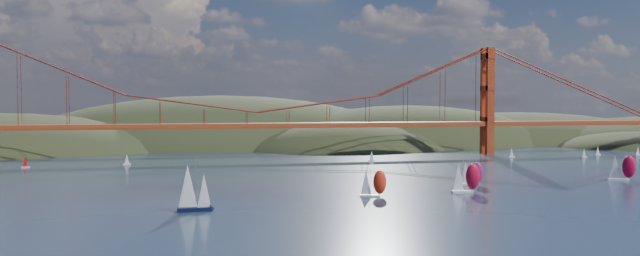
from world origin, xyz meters
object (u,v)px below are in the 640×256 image
object	(u,v)px
racer_2	(621,167)
racer_rwb	(471,173)
racer_0	(373,183)
racer_1	(465,177)
sloop_navy	(193,189)

from	to	relation	value
racer_2	racer_rwb	xyz separation A→B (m)	(-55.36, 0.79, -0.60)
racer_0	racer_rwb	bearing A→B (deg)	36.49
racer_0	racer_1	distance (m)	29.22
sloop_navy	racer_rwb	world-z (taller)	sloop_navy
racer_0	racer_2	bearing A→B (deg)	22.61
racer_1	sloop_navy	bearing A→B (deg)	-166.19
racer_2	racer_rwb	size ratio (longest dim) A/B	1.15
racer_0	racer_1	world-z (taller)	racer_1
sloop_navy	racer_0	distance (m)	51.90
racer_2	racer_1	bearing A→B (deg)	-144.38
sloop_navy	racer_1	distance (m)	80.74
racer_2	racer_rwb	world-z (taller)	racer_2
racer_0	racer_rwb	world-z (taller)	racer_0
sloop_navy	racer_2	bearing A→B (deg)	10.03
racer_0	racer_rwb	size ratio (longest dim) A/B	1.01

